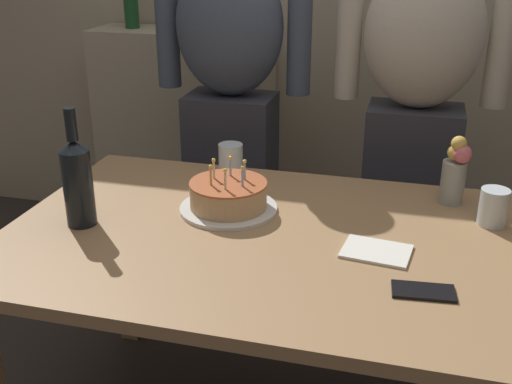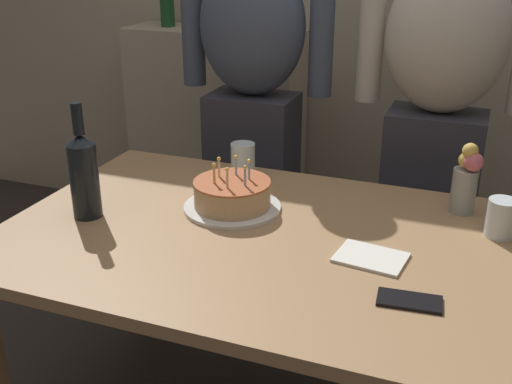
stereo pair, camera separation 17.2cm
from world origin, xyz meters
name	(u,v)px [view 2 (the right image)]	position (x,y,z in m)	size (l,w,h in m)	color
dining_table	(273,267)	(0.00, 0.00, 0.64)	(1.50, 0.96, 0.74)	#A37A51
birthday_cake	(232,196)	(-0.17, 0.12, 0.78)	(0.29, 0.29, 0.15)	white
water_glass_near	(501,218)	(0.58, 0.22, 0.79)	(0.08, 0.08, 0.11)	silver
water_glass_far	(243,160)	(-0.25, 0.39, 0.80)	(0.08, 0.08, 0.11)	silver
wine_bottle	(84,173)	(-0.55, -0.07, 0.87)	(0.08, 0.08, 0.34)	black
cell_phone	(409,301)	(0.40, -0.20, 0.74)	(0.14, 0.07, 0.01)	black
napkin_stack	(371,258)	(0.27, -0.03, 0.74)	(0.17, 0.13, 0.01)	white
flower_vase	(466,180)	(0.47, 0.35, 0.84)	(0.08, 0.08, 0.21)	#999E93
person_man_bearded	(252,106)	(-0.36, 0.77, 0.87)	(0.61, 0.27, 1.66)	#33333D
person_woman_cardigan	(437,125)	(0.34, 0.77, 0.87)	(0.61, 0.27, 1.66)	#33333D
shelf_cabinet	(216,135)	(-0.78, 1.33, 0.54)	(0.87, 0.30, 1.37)	tan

